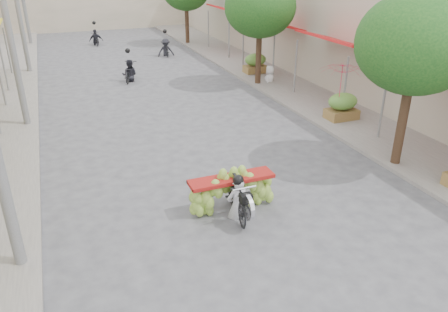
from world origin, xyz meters
TOP-DOWN VIEW (x-y plane):
  - ground at (0.00, 0.00)m, footprint 120.00×120.00m
  - sidewalk_right at (7.00, 15.00)m, footprint 4.00×60.00m
  - shophouse_row_right at (11.99, 14.00)m, footprint 9.77×40.00m
  - utility_pole_mid at (-5.40, 12.00)m, footprint 0.60×0.24m
  - street_tree_near at (5.40, 4.00)m, footprint 3.40×3.40m
  - street_tree_mid at (5.40, 14.00)m, footprint 3.40×3.40m
  - produce_crate_mid at (6.20, 8.00)m, footprint 1.20×0.88m
  - produce_crate_far at (6.20, 16.00)m, footprint 1.20×0.88m
  - banana_motorbike at (-0.36, 3.29)m, footprint 2.21×1.92m
  - market_umbrella at (5.91, 7.81)m, footprint 2.10×2.10m
  - pedestrian at (6.13, 14.09)m, footprint 0.89×0.89m
  - bg_motorbike_a at (-0.48, 17.19)m, footprint 1.23×1.81m
  - bg_motorbike_b at (2.85, 22.51)m, footprint 1.10×1.76m
  - bg_motorbike_c at (-0.93, 28.11)m, footprint 0.98×1.48m

SIDE VIEW (x-z plane):
  - ground at x=0.00m, z-range 0.00..0.00m
  - sidewalk_right at x=7.00m, z-range 0.00..0.12m
  - banana_motorbike at x=-0.36m, z-range -0.31..1.66m
  - produce_crate_mid at x=6.20m, z-range 0.13..1.29m
  - produce_crate_far at x=6.20m, z-range 0.13..1.29m
  - bg_motorbike_a at x=-0.48m, z-range -0.24..1.71m
  - bg_motorbike_c at x=-0.93m, z-range -0.15..1.80m
  - bg_motorbike_b at x=2.85m, z-range -0.13..1.82m
  - pedestrian at x=6.13m, z-range 0.12..1.71m
  - market_umbrella at x=5.91m, z-range 1.60..3.19m
  - shophouse_row_right at x=11.99m, z-range 0.00..6.00m
  - street_tree_near at x=5.40m, z-range 1.16..6.41m
  - street_tree_mid at x=5.40m, z-range 1.16..6.41m
  - utility_pole_mid at x=-5.40m, z-range 0.03..8.03m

